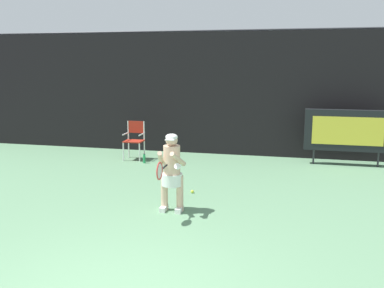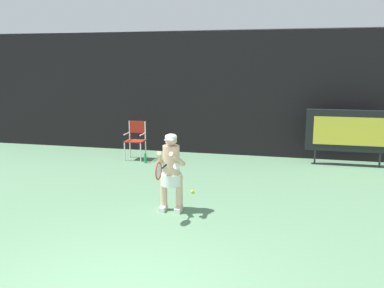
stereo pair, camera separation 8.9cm
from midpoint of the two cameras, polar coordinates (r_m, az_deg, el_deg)
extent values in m
cube|color=black|center=(12.71, 4.61, 6.63)|extent=(18.00, 0.12, 3.60)
cylinder|color=#38383D|center=(12.71, 4.74, 14.88)|extent=(18.00, 0.05, 0.05)
cube|color=black|center=(12.06, 19.79, 1.71)|extent=(2.20, 0.20, 1.10)
cube|color=gold|center=(11.95, 19.85, 1.63)|extent=(1.80, 0.01, 0.75)
cylinder|color=#2D2D33|center=(12.12, 15.69, -1.61)|extent=(0.05, 0.05, 0.40)
cylinder|color=#2D2D33|center=(12.31, 23.38, -1.92)|extent=(0.05, 0.05, 0.40)
cylinder|color=white|center=(12.16, -9.33, -1.01)|extent=(0.04, 0.04, 0.52)
cylinder|color=white|center=(11.99, -7.22, -1.13)|extent=(0.04, 0.04, 0.52)
cylinder|color=white|center=(12.53, -8.63, -0.64)|extent=(0.04, 0.04, 0.52)
cylinder|color=white|center=(12.36, -6.57, -0.75)|extent=(0.04, 0.04, 0.52)
cube|color=#9F2518|center=(12.20, -7.97, 0.38)|extent=(0.52, 0.44, 0.03)
cylinder|color=white|center=(12.43, -8.70, 1.80)|extent=(0.04, 0.04, 0.56)
cylinder|color=white|center=(12.26, -6.62, 1.72)|extent=(0.04, 0.04, 0.56)
cube|color=#9F2518|center=(12.33, -7.68, 2.26)|extent=(0.48, 0.02, 0.34)
cylinder|color=white|center=(12.26, -9.04, 1.37)|extent=(0.04, 0.44, 0.04)
cylinder|color=white|center=(12.08, -6.94, 1.29)|extent=(0.04, 0.44, 0.04)
cylinder|color=#279753|center=(11.83, -6.60, -1.97)|extent=(0.07, 0.07, 0.24)
cylinder|color=black|center=(11.80, -6.62, -1.34)|extent=(0.03, 0.03, 0.03)
cube|color=white|center=(8.11, -4.10, -8.56)|extent=(0.11, 0.26, 0.09)
cube|color=white|center=(8.03, -2.03, -8.74)|extent=(0.11, 0.26, 0.09)
cylinder|color=#DBB293|center=(8.06, -4.02, -6.46)|extent=(0.13, 0.13, 0.68)
cylinder|color=#DBB293|center=(7.98, -1.95, -6.62)|extent=(0.13, 0.13, 0.68)
cylinder|color=white|center=(7.94, -3.01, -4.73)|extent=(0.39, 0.39, 0.22)
cylinder|color=#DBB293|center=(7.85, -3.03, -2.22)|extent=(0.31, 0.31, 0.56)
sphere|color=#DBB293|center=(7.78, -3.06, 0.50)|extent=(0.22, 0.22, 0.22)
ellipsoid|color=white|center=(7.77, -3.07, 0.94)|extent=(0.22, 0.22, 0.12)
cube|color=white|center=(7.68, -3.27, 0.57)|extent=(0.17, 0.12, 0.02)
cylinder|color=#DBB293|center=(7.73, -4.56, -1.89)|extent=(0.20, 0.49, 0.35)
cylinder|color=#DBB293|center=(7.64, -2.20, -2.02)|extent=(0.20, 0.49, 0.35)
cylinder|color=white|center=(7.55, -2.29, -3.00)|extent=(0.13, 0.12, 0.12)
cylinder|color=black|center=(7.55, -3.98, -3.04)|extent=(0.03, 0.28, 0.03)
torus|color=red|center=(7.27, -4.70, -3.60)|extent=(0.02, 0.31, 0.31)
ellipsoid|color=silver|center=(7.27, -4.70, -3.60)|extent=(0.01, 0.26, 0.26)
sphere|color=#CCDB3D|center=(9.13, -0.23, -6.35)|extent=(0.07, 0.07, 0.07)
camera|label=1|loc=(0.04, -90.05, -0.01)|focal=40.00mm
camera|label=2|loc=(0.04, 89.95, 0.01)|focal=40.00mm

